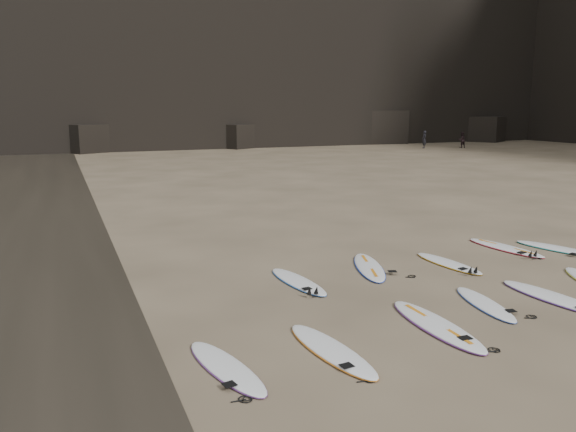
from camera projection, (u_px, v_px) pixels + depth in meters
name	position (u px, v px, depth m)	size (l,w,h in m)	color
ground	(496.00, 303.00, 11.83)	(240.00, 240.00, 0.00)	#897559
surfboard_0	(331.00, 349.00, 9.47)	(0.60, 2.49, 0.09)	white
surfboard_1	(436.00, 325.00, 10.53)	(0.67, 2.77, 0.10)	white
surfboard_2	(485.00, 303.00, 11.69)	(0.53, 2.20, 0.08)	white
surfboard_3	(554.00, 297.00, 12.04)	(0.64, 2.68, 0.10)	white
surfboard_5	(298.00, 281.00, 13.17)	(0.57, 2.38, 0.09)	white
surfboard_6	(369.00, 267.00, 14.35)	(0.63, 2.62, 0.09)	white
surfboard_7	(448.00, 263.00, 14.70)	(0.56, 2.34, 0.08)	white
surfboard_8	(505.00, 247.00, 16.30)	(0.62, 2.59, 0.09)	white
surfboard_9	(559.00, 249.00, 16.17)	(0.62, 2.57, 0.09)	white
surfboard_11	(226.00, 367.00, 8.85)	(0.55, 2.30, 0.08)	white
person_a	(424.00, 140.00, 55.06)	(0.62, 0.41, 1.70)	black
person_b	(462.00, 140.00, 55.59)	(0.76, 0.59, 1.56)	black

